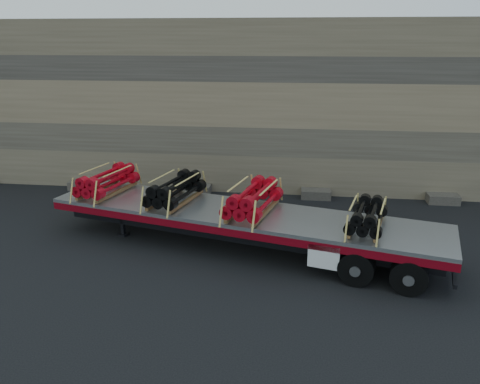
% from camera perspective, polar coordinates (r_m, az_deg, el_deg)
% --- Properties ---
extents(ground, '(120.00, 120.00, 0.00)m').
position_cam_1_polar(ground, '(15.15, 2.14, -6.18)').
color(ground, black).
rests_on(ground, ground).
extents(rock_wall, '(44.00, 3.00, 7.00)m').
position_cam_1_polar(rock_wall, '(20.47, 3.86, 10.46)').
color(rock_wall, '#7A6B54').
rests_on(rock_wall, ground).
extents(trailer, '(12.51, 5.33, 1.23)m').
position_cam_1_polar(trailer, '(14.54, 0.01, -4.61)').
color(trailer, '#AAACB1').
rests_on(trailer, ground).
extents(bundle_front, '(1.65, 2.46, 0.80)m').
position_cam_1_polar(bundle_front, '(16.48, -15.90, 1.21)').
color(bundle_front, red).
rests_on(bundle_front, trailer).
extents(bundle_midfront, '(1.65, 2.47, 0.80)m').
position_cam_1_polar(bundle_midfront, '(15.09, -7.91, 0.19)').
color(bundle_midfront, black).
rests_on(bundle_midfront, trailer).
extents(bundle_midrear, '(1.73, 2.59, 0.84)m').
position_cam_1_polar(bundle_midrear, '(14.03, 1.62, -0.95)').
color(bundle_midrear, red).
rests_on(bundle_midrear, trailer).
extents(bundle_rear, '(1.42, 2.12, 0.69)m').
position_cam_1_polar(bundle_rear, '(13.38, 15.21, -2.93)').
color(bundle_rear, black).
rests_on(bundle_rear, trailer).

